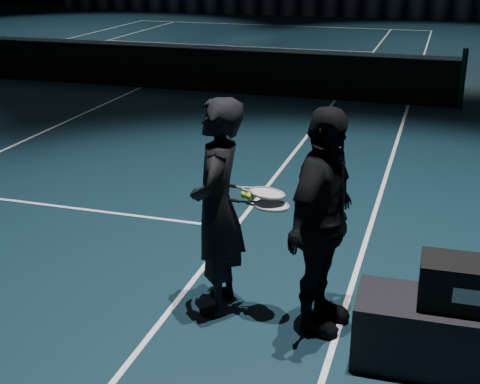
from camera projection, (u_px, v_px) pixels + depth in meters
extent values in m
plane|color=black|center=(140.00, 88.00, 13.98)|extent=(36.00, 36.00, 0.00)
cylinder|color=black|center=(462.00, 79.00, 12.03)|extent=(0.10, 0.10, 1.10)
cube|color=black|center=(139.00, 67.00, 13.82)|extent=(12.80, 0.02, 0.86)
cube|color=white|center=(137.00, 44.00, 13.66)|extent=(12.80, 0.03, 0.07)
cube|color=black|center=(299.00, 5.00, 27.70)|extent=(22.00, 0.15, 0.90)
cube|color=black|center=(475.00, 339.00, 4.68)|extent=(1.68, 0.59, 0.50)
imported|color=black|center=(217.00, 208.00, 5.29)|extent=(0.50, 0.69, 1.77)
imported|color=black|center=(322.00, 222.00, 5.01)|extent=(0.64, 1.11, 1.77)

